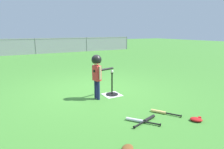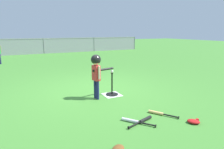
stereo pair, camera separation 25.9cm
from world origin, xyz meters
TOP-DOWN VIEW (x-y plane):
  - ground_plane at (0.00, 0.00)m, footprint 60.00×60.00m
  - home_plate at (0.28, -0.56)m, footprint 0.44×0.44m
  - batting_tee at (0.28, -0.56)m, footprint 0.32×0.32m
  - baseball_on_tee at (0.28, -0.56)m, footprint 0.07×0.07m
  - batter_child at (-0.19, -0.66)m, footprint 0.63×0.31m
  - spare_bat_silver at (-0.08, -2.15)m, footprint 0.43×0.54m
  - spare_bat_wood at (0.57, -2.09)m, footprint 0.37×0.54m
  - spare_bat_black at (0.10, -2.21)m, footprint 0.62×0.23m
  - glove_by_plate at (-0.74, -2.79)m, footprint 0.27×0.26m
  - glove_near_bats at (0.89, -2.66)m, footprint 0.27×0.27m
  - outfield_fence at (0.00, 10.19)m, footprint 16.06×0.06m

SIDE VIEW (x-z plane):
  - ground_plane at x=0.00m, z-range 0.00..0.00m
  - home_plate at x=0.28m, z-range 0.00..0.01m
  - spare_bat_silver at x=-0.08m, z-range 0.00..0.06m
  - spare_bat_black at x=0.10m, z-range 0.00..0.06m
  - spare_bat_wood at x=0.57m, z-range 0.00..0.06m
  - glove_by_plate at x=-0.74m, z-range 0.00..0.07m
  - glove_near_bats at x=0.89m, z-range 0.00..0.07m
  - batting_tee at x=0.28m, z-range -0.21..0.39m
  - outfield_fence at x=0.00m, z-range 0.04..1.19m
  - baseball_on_tee at x=0.28m, z-range 0.59..0.67m
  - batter_child at x=-0.19m, z-range 0.23..1.34m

